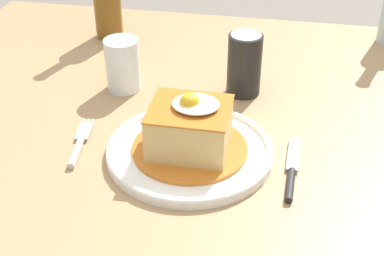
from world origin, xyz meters
TOP-DOWN VIEW (x-y plane):
  - dining_table at (0.00, 0.00)m, footprint 1.19×0.97m
  - main_plate at (0.03, -0.13)m, footprint 0.28×0.28m
  - sandwich_meal at (0.03, -0.13)m, footprint 0.19×0.19m
  - fork at (-0.16, -0.15)m, footprint 0.04×0.14m
  - knife at (0.20, -0.16)m, footprint 0.02×0.17m
  - soda_can at (0.09, 0.10)m, footprint 0.07×0.07m
  - drinking_glass at (-0.14, 0.07)m, footprint 0.07×0.07m

SIDE VIEW (x-z plane):
  - dining_table at x=0.00m, z-range 0.26..0.98m
  - fork at x=-0.16m, z-range 0.72..0.74m
  - knife at x=0.20m, z-range 0.72..0.74m
  - main_plate at x=0.03m, z-range 0.72..0.74m
  - drinking_glass at x=-0.14m, z-range 0.72..0.82m
  - sandwich_meal at x=0.03m, z-range 0.72..0.83m
  - soda_can at x=0.09m, z-range 0.72..0.85m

